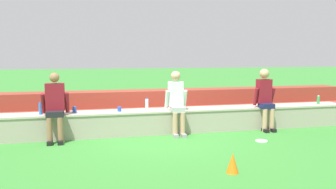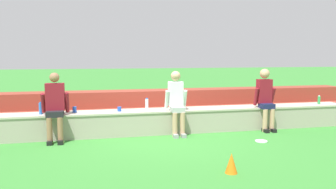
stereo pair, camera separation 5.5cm
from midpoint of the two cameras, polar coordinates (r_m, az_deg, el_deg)
name	(u,v)px [view 1 (the left image)]	position (r m, az deg, el deg)	size (l,w,h in m)	color
ground_plane	(162,136)	(7.52, -1.31, -7.03)	(80.00, 80.00, 0.00)	#388433
stone_seating_wall	(159,121)	(7.72, -1.73, -4.48)	(9.52, 0.58, 0.54)	#A8A08E
brick_bleachers	(149,109)	(9.00, -3.41, -2.50)	(11.74, 1.35, 0.84)	#953F2F
person_far_left	(55,105)	(7.25, -18.95, -1.70)	(0.55, 0.52, 1.43)	#996B4C
person_left_of_center	(177,101)	(7.46, 1.27, -1.09)	(0.50, 0.55, 1.43)	tan
person_center	(265,97)	(8.27, 16.08, -0.40)	(0.51, 0.52, 1.47)	tan
water_bottle_mid_right	(147,104)	(7.64, -3.84, -1.67)	(0.07, 0.07, 0.27)	silver
water_bottle_near_right	(318,100)	(9.37, 24.14, -0.85)	(0.07, 0.07, 0.22)	green
water_bottle_center_gap	(41,109)	(7.53, -21.13, -2.26)	(0.08, 0.08, 0.26)	blue
plastic_cup_right_end	(74,110)	(7.55, -15.90, -2.51)	(0.09, 0.09, 0.13)	blue
plastic_cup_left_end	(119,109)	(7.50, -8.51, -2.49)	(0.09, 0.09, 0.10)	blue
frisbee	(261,141)	(7.28, 15.46, -7.66)	(0.25, 0.25, 0.02)	white
sports_cone	(233,163)	(5.26, 10.68, -11.43)	(0.19, 0.19, 0.31)	orange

